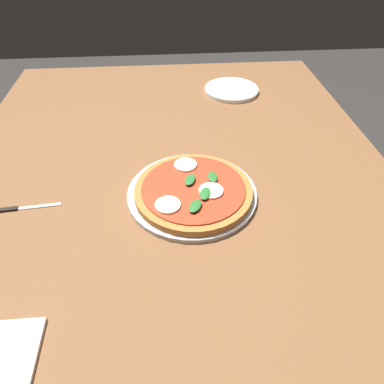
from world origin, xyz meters
TOP-DOWN VIEW (x-y plane):
  - ground_plane at (0.00, 0.00)m, footprint 6.00×6.00m
  - dining_table at (0.00, 0.00)m, footprint 1.54×1.19m
  - serving_tray at (-0.08, -0.04)m, footprint 0.32×0.32m
  - pizza at (-0.09, -0.04)m, footprint 0.29×0.29m
  - plate_white at (0.49, -0.23)m, footprint 0.20×0.20m
  - napkin at (-0.45, 0.29)m, footprint 0.13×0.09m
  - knife at (-0.10, 0.37)m, footprint 0.02×0.15m

SIDE VIEW (x-z plane):
  - ground_plane at x=0.00m, z-range 0.00..0.00m
  - dining_table at x=0.00m, z-range 0.30..1.05m
  - knife at x=-0.10m, z-range 0.75..0.76m
  - napkin at x=-0.45m, z-range 0.75..0.76m
  - serving_tray at x=-0.08m, z-range 0.75..0.76m
  - plate_white at x=0.49m, z-range 0.75..0.76m
  - pizza at x=-0.09m, z-range 0.76..0.79m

